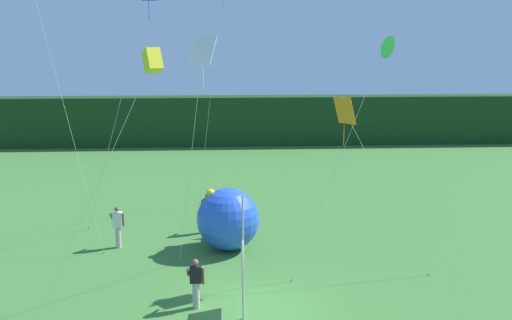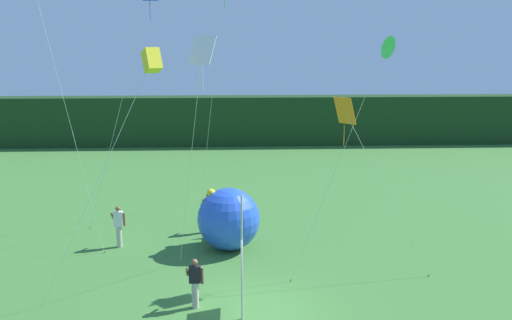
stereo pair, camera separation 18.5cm
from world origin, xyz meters
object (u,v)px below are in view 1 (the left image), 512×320
Objects in this scene: kite_white_diamond_1 at (202,62)px; kite_green_delta_3 at (384,47)px; folding_chair at (217,226)px; person_mid_field at (196,282)px; kite_blue_diamond_6 at (144,8)px; banner_flag at (243,257)px; inflatable_balloon at (228,219)px; kite_orange_diamond_4 at (348,117)px; kite_yellow_box_0 at (152,62)px; person_far_left at (118,226)px; person_near_banner at (208,211)px.

kite_white_diamond_1 is 0.99× the size of kite_green_delta_3.
person_mid_field is at bearing -95.05° from folding_chair.
kite_blue_diamond_6 reaches higher than kite_white_diamond_1.
banner_flag is 10.67m from kite_blue_diamond_6.
kite_orange_diamond_4 is (4.09, -2.57, 4.35)m from inflatable_balloon.
kite_blue_diamond_6 is at bearing 153.24° from kite_orange_diamond_4.
kite_white_diamond_1 is (1.40, 0.89, -0.02)m from kite_yellow_box_0.
folding_chair is 10.00m from kite_green_delta_3.
kite_green_delta_3 is at bearing -12.46° from person_far_left.
kite_yellow_box_0 reaches higher than person_far_left.
person_mid_field is at bearing -91.33° from person_near_banner.
kite_white_diamond_1 is at bearing -64.37° from kite_blue_diamond_6.
kite_orange_diamond_4 is (4.96, -4.68, 4.67)m from person_near_banner.
kite_yellow_box_0 is at bearing -105.59° from folding_chair.
person_near_banner is 2.30m from inflatable_balloon.
banner_flag is 4.31× the size of folding_chair.
banner_flag is 6.08m from kite_orange_diamond_4.
inflatable_balloon reaches higher than person_far_left.
folding_chair is at bearing 74.41° from kite_yellow_box_0.
person_near_banner reaches higher than folding_chair.
person_near_banner is 7.16m from person_mid_field.
kite_green_delta_3 is (6.25, 2.11, 0.42)m from kite_white_diamond_1.
kite_green_delta_3 is (5.07, 3.84, 6.10)m from banner_flag.
inflatable_balloon is at bearing -70.80° from folding_chair.
inflatable_balloon is 1.61m from folding_chair.
kite_yellow_box_0 reaches higher than inflatable_balloon.
banner_flag is at bearing -80.64° from person_near_banner.
person_mid_field is 6.45m from person_far_left.
kite_white_diamond_1 is (-0.30, -5.20, 7.00)m from folding_chair.
kite_white_diamond_1 is 1.32× the size of kite_orange_diamond_4.
person_mid_field is at bearing -58.35° from person_far_left.
folding_chair is (0.57, 6.40, -0.34)m from person_mid_field.
kite_blue_diamond_6 is (-3.14, 1.07, 8.14)m from inflatable_balloon.
kite_blue_diamond_6 is at bearing -155.55° from person_near_banner.
person_mid_field is 0.20× the size of kite_yellow_box_0.
folding_chair is 9.45m from kite_yellow_box_0.
person_near_banner is (-1.27, 7.69, -0.90)m from banner_flag.
person_far_left is (-3.39, 5.49, 0.06)m from person_mid_field.
person_mid_field is at bearing -102.35° from kite_white_diamond_1.
kite_white_diamond_1 is at bearing -93.34° from folding_chair.
banner_flag is 7.77m from person_far_left.
banner_flag is 0.36× the size of kite_blue_diamond_6.
kite_blue_diamond_6 is (-7.23, 3.64, 3.79)m from kite_orange_diamond_4.
person_far_left is 1.92× the size of folding_chair.
kite_blue_diamond_6 is at bearing 99.46° from kite_yellow_box_0.
folding_chair is (-0.87, 6.93, -1.32)m from banner_flag.
kite_green_delta_3 reaches higher than kite_white_diamond_1.
kite_white_diamond_1 is 0.79× the size of kite_blue_diamond_6.
folding_chair is at bearing 139.31° from kite_orange_diamond_4.
kite_blue_diamond_6 reaches higher than kite_green_delta_3.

